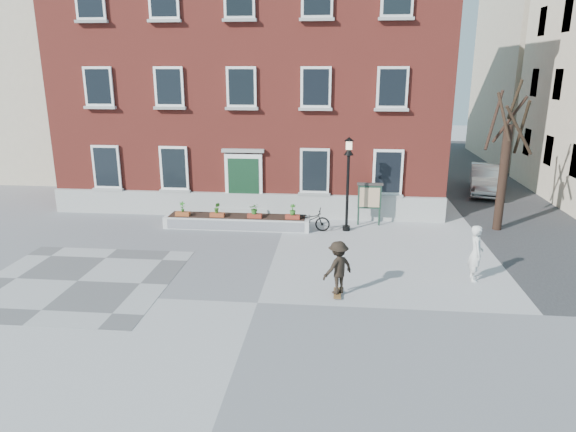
# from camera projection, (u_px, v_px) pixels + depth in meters

# --- Properties ---
(ground) EXTENTS (100.00, 100.00, 0.00)m
(ground) POSITION_uv_depth(u_px,v_px,m) (257.00, 303.00, 14.93)
(ground) COLOR #9B9B9D
(ground) RESTS_ON ground
(checker_patch) EXTENTS (6.00, 6.00, 0.01)m
(checker_patch) POSITION_uv_depth(u_px,v_px,m) (78.00, 281.00, 16.46)
(checker_patch) COLOR #545456
(checker_patch) RESTS_ON ground
(distant_building) EXTENTS (10.00, 12.00, 13.00)m
(distant_building) POSITION_uv_depth(u_px,v_px,m) (34.00, 69.00, 33.95)
(distant_building) COLOR #BEB399
(distant_building) RESTS_ON ground
(bicycle) EXTENTS (1.84, 0.71, 0.95)m
(bicycle) POSITION_uv_depth(u_px,v_px,m) (308.00, 220.00, 21.45)
(bicycle) COLOR black
(bicycle) RESTS_ON ground
(parked_car) EXTENTS (2.59, 4.94, 1.55)m
(parked_car) POSITION_uv_depth(u_px,v_px,m) (486.00, 179.00, 27.84)
(parked_car) COLOR silver
(parked_car) RESTS_ON ground
(bystander) EXTENTS (0.47, 0.69, 1.83)m
(bystander) POSITION_uv_depth(u_px,v_px,m) (476.00, 253.00, 16.30)
(bystander) COLOR silver
(bystander) RESTS_ON ground
(brick_building) EXTENTS (18.40, 10.85, 12.60)m
(brick_building) POSITION_uv_depth(u_px,v_px,m) (259.00, 74.00, 26.74)
(brick_building) COLOR maroon
(brick_building) RESTS_ON ground
(planter_assembly) EXTENTS (6.20, 1.12, 1.15)m
(planter_assembly) POSITION_uv_depth(u_px,v_px,m) (237.00, 221.00, 21.90)
(planter_assembly) COLOR silver
(planter_assembly) RESTS_ON ground
(bare_tree) EXTENTS (1.83, 1.83, 6.16)m
(bare_tree) POSITION_uv_depth(u_px,v_px,m) (504.00, 164.00, 20.96)
(bare_tree) COLOR black
(bare_tree) RESTS_ON ground
(lamp_post) EXTENTS (0.40, 0.40, 3.93)m
(lamp_post) POSITION_uv_depth(u_px,v_px,m) (348.00, 171.00, 20.90)
(lamp_post) COLOR black
(lamp_post) RESTS_ON ground
(notice_board) EXTENTS (1.10, 0.16, 1.87)m
(notice_board) POSITION_uv_depth(u_px,v_px,m) (370.00, 197.00, 21.99)
(notice_board) COLOR #183024
(notice_board) RESTS_ON ground
(skateboarder) EXTENTS (1.19, 1.14, 1.70)m
(skateboarder) POSITION_uv_depth(u_px,v_px,m) (338.00, 268.00, 15.22)
(skateboarder) COLOR brown
(skateboarder) RESTS_ON ground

